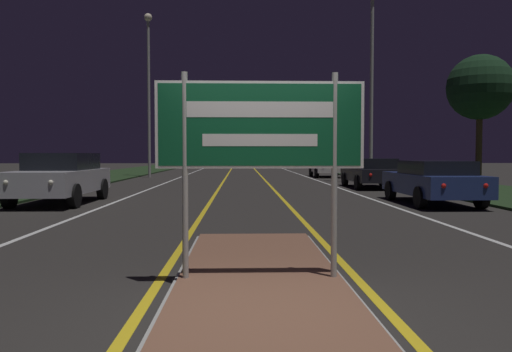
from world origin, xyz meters
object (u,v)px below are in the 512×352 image
Objects in this scene: car_approaching_0 at (61,177)px; highway_sign at (260,133)px; streetlight_right_near at (372,59)px; car_receding_2 at (327,166)px; streetlight_left_far at (149,75)px; car_receding_0 at (433,181)px; car_receding_1 at (371,172)px.

highway_sign is at bearing -59.65° from car_approaching_0.
highway_sign is 0.23× the size of streetlight_right_near.
car_approaching_0 reaches higher than car_receding_2.
streetlight_left_far is 2.56× the size of car_receding_2.
car_receding_0 is 1.02× the size of car_receding_1.
car_approaching_0 reaches higher than car_receding_0.
car_receding_2 is at bearing 78.58° from highway_sign.
highway_sign is at bearing -101.42° from car_receding_2.
streetlight_left_far reaches higher than car_receding_0.
car_receding_2 is 0.89× the size of car_approaching_0.
highway_sign is 28.32m from streetlight_left_far.
streetlight_right_near is (12.90, -6.63, -0.13)m from streetlight_left_far.
car_receding_2 is at bearing 56.91° from car_approaching_0.
streetlight_right_near is at bearing 75.64° from car_receding_1.
streetlight_left_far is 2.35× the size of car_receding_0.
streetlight_right_near reaches higher than car_approaching_0.
car_approaching_0 is at bearing -88.63° from streetlight_left_far.
car_approaching_0 reaches higher than car_receding_1.
streetlight_left_far is 14.50m from streetlight_right_near.
streetlight_right_near is 17.38m from car_approaching_0.
streetlight_right_near is 2.45× the size of car_receding_2.
car_receding_2 is (11.71, 0.05, -5.89)m from streetlight_left_far.
car_receding_0 is at bearing 58.81° from highway_sign.
streetlight_right_near is at bearing -79.96° from car_receding_2.
car_receding_2 is (-0.13, 17.94, 0.05)m from car_receding_0.
streetlight_left_far is at bearing 138.25° from car_receding_1.
streetlight_right_near is 2.31× the size of car_receding_1.
streetlight_right_near is 12.72m from car_receding_0.
streetlight_right_near is at bearing -27.19° from streetlight_left_far.
highway_sign reaches higher than car_approaching_0.
streetlight_right_near is at bearing 40.51° from car_approaching_0.
car_receding_0 is 0.97× the size of car_approaching_0.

